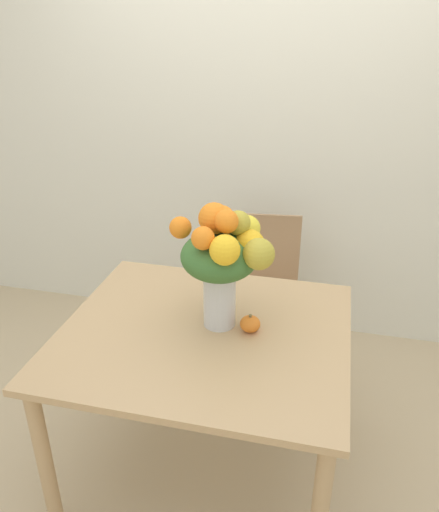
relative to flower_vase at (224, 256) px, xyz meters
name	(u,v)px	position (x,y,z in m)	size (l,w,h in m)	color
ground_plane	(206,465)	(-0.06, -0.06, -1.08)	(12.00, 12.00, 0.00)	tan
wall_back	(262,122)	(-0.06, 1.27, 0.27)	(8.00, 0.06, 2.70)	silver
dining_table	(205,351)	(-0.06, -0.06, -0.42)	(1.16, 1.01, 0.77)	tan
flower_vase	(224,256)	(0.00, 0.00, 0.00)	(0.43, 0.40, 0.52)	silver
pumpkin	(250,324)	(0.12, -0.02, -0.28)	(0.08, 0.08, 0.08)	orange
dining_chair_near_window	(263,293)	(0.05, 0.80, -0.61)	(0.47, 0.47, 0.90)	#9E7A56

